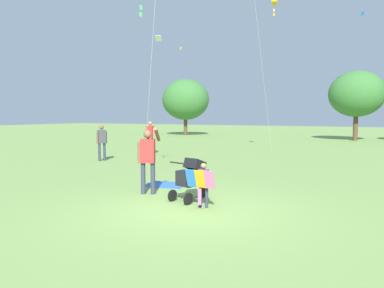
{
  "coord_description": "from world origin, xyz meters",
  "views": [
    {
      "loc": [
        3.61,
        -6.99,
        2.08
      ],
      "look_at": [
        -0.73,
        1.69,
        1.3
      ],
      "focal_mm": 34.43,
      "sensor_mm": 36.0,
      "label": 1
    }
  ],
  "objects_px": {
    "person_adult_flyer": "(148,156)",
    "child_with_butterfly_kite": "(203,181)",
    "kite_orange_delta": "(274,1)",
    "stroller": "(192,175)",
    "person_sitting_far": "(102,140)",
    "picnic_blanket": "(166,185)",
    "person_red_shirt": "(150,135)"
  },
  "relations": [
    {
      "from": "person_adult_flyer",
      "to": "child_with_butterfly_kite",
      "type": "bearing_deg",
      "value": -19.24
    },
    {
      "from": "child_with_butterfly_kite",
      "to": "kite_orange_delta",
      "type": "distance_m",
      "value": 13.97
    },
    {
      "from": "stroller",
      "to": "child_with_butterfly_kite",
      "type": "bearing_deg",
      "value": -44.73
    },
    {
      "from": "person_sitting_far",
      "to": "person_adult_flyer",
      "type": "bearing_deg",
      "value": -40.78
    },
    {
      "from": "picnic_blanket",
      "to": "person_sitting_far",
      "type": "bearing_deg",
      "value": 146.41
    },
    {
      "from": "person_adult_flyer",
      "to": "stroller",
      "type": "height_order",
      "value": "person_adult_flyer"
    },
    {
      "from": "stroller",
      "to": "person_red_shirt",
      "type": "relative_size",
      "value": 0.65
    },
    {
      "from": "kite_orange_delta",
      "to": "person_red_shirt",
      "type": "distance_m",
      "value": 9.39
    },
    {
      "from": "stroller",
      "to": "kite_orange_delta",
      "type": "xyz_separation_m",
      "value": [
        -0.92,
        11.3,
        7.27
      ]
    },
    {
      "from": "child_with_butterfly_kite",
      "to": "picnic_blanket",
      "type": "distance_m",
      "value": 2.9
    },
    {
      "from": "person_sitting_far",
      "to": "picnic_blanket",
      "type": "distance_m",
      "value": 6.67
    },
    {
      "from": "child_with_butterfly_kite",
      "to": "stroller",
      "type": "bearing_deg",
      "value": 135.27
    },
    {
      "from": "person_adult_flyer",
      "to": "stroller",
      "type": "bearing_deg",
      "value": -4.87
    },
    {
      "from": "person_sitting_far",
      "to": "kite_orange_delta",
      "type": "bearing_deg",
      "value": 45.72
    },
    {
      "from": "kite_orange_delta",
      "to": "picnic_blanket",
      "type": "relative_size",
      "value": 7.28
    },
    {
      "from": "person_adult_flyer",
      "to": "stroller",
      "type": "distance_m",
      "value": 1.4
    },
    {
      "from": "person_red_shirt",
      "to": "picnic_blanket",
      "type": "height_order",
      "value": "person_red_shirt"
    },
    {
      "from": "child_with_butterfly_kite",
      "to": "person_red_shirt",
      "type": "xyz_separation_m",
      "value": [
        -7.18,
        8.93,
        0.42
      ]
    },
    {
      "from": "picnic_blanket",
      "to": "person_adult_flyer",
      "type": "bearing_deg",
      "value": -80.95
    },
    {
      "from": "kite_orange_delta",
      "to": "person_sitting_far",
      "type": "relative_size",
      "value": 5.14
    },
    {
      "from": "person_adult_flyer",
      "to": "picnic_blanket",
      "type": "distance_m",
      "value": 1.63
    },
    {
      "from": "picnic_blanket",
      "to": "kite_orange_delta",
      "type": "bearing_deg",
      "value": 86.44
    },
    {
      "from": "kite_orange_delta",
      "to": "person_red_shirt",
      "type": "bearing_deg",
      "value": -152.98
    },
    {
      "from": "stroller",
      "to": "picnic_blanket",
      "type": "xyz_separation_m",
      "value": [
        -1.54,
        1.38,
        -0.6
      ]
    },
    {
      "from": "child_with_butterfly_kite",
      "to": "kite_orange_delta",
      "type": "xyz_separation_m",
      "value": [
        -1.47,
        11.84,
        7.27
      ]
    },
    {
      "from": "person_red_shirt",
      "to": "person_adult_flyer",
      "type": "bearing_deg",
      "value": -57.38
    },
    {
      "from": "person_adult_flyer",
      "to": "picnic_blanket",
      "type": "bearing_deg",
      "value": 99.05
    },
    {
      "from": "child_with_butterfly_kite",
      "to": "person_sitting_far",
      "type": "height_order",
      "value": "person_sitting_far"
    },
    {
      "from": "child_with_butterfly_kite",
      "to": "person_sitting_far",
      "type": "distance_m",
      "value": 9.42
    },
    {
      "from": "person_adult_flyer",
      "to": "kite_orange_delta",
      "type": "distance_m",
      "value": 13.13
    },
    {
      "from": "kite_orange_delta",
      "to": "person_sitting_far",
      "type": "bearing_deg",
      "value": -134.28
    },
    {
      "from": "stroller",
      "to": "kite_orange_delta",
      "type": "relative_size",
      "value": 0.14
    }
  ]
}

